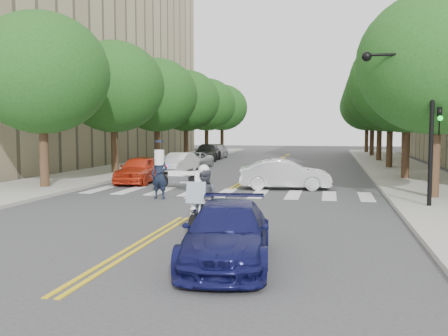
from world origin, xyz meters
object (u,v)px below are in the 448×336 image
(motorcycle_parked, at_px, (183,178))
(convertible, at_px, (285,174))
(officer_standing, at_px, (160,175))
(sedan_blue, at_px, (227,233))
(motorcycle_police, at_px, (205,203))

(motorcycle_parked, relative_size, convertible, 0.58)
(motorcycle_parked, xyz_separation_m, officer_standing, (0.00, -3.31, 0.42))
(motorcycle_parked, distance_m, sedan_blue, 13.36)
(motorcycle_police, distance_m, officer_standing, 7.22)
(motorcycle_police, distance_m, motorcycle_parked, 10.24)
(motorcycle_parked, distance_m, officer_standing, 3.34)
(officer_standing, bearing_deg, sedan_blue, -56.19)
(officer_standing, bearing_deg, motorcycle_parked, 96.24)
(motorcycle_police, distance_m, sedan_blue, 3.14)
(motorcycle_police, distance_m, convertible, 10.76)
(motorcycle_police, height_order, motorcycle_parked, motorcycle_police)
(motorcycle_parked, xyz_separation_m, convertible, (4.83, 1.08, 0.15))
(officer_standing, xyz_separation_m, convertible, (4.82, 4.39, -0.27))
(officer_standing, relative_size, convertible, 0.45)
(convertible, relative_size, sedan_blue, 0.97)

